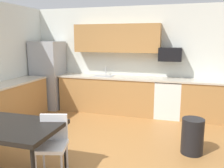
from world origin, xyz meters
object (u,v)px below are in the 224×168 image
object	(u,v)px
microwave	(170,54)
dining_table	(8,129)
oven_range	(168,99)
chair_near_table	(53,140)
trash_bin	(192,136)
refrigerator	(49,75)

from	to	relation	value
microwave	dining_table	xyz separation A→B (m)	(-1.94, -3.33, -0.84)
oven_range	chair_near_table	world-z (taller)	oven_range
microwave	trash_bin	distance (m)	2.34
refrigerator	chair_near_table	world-z (taller)	refrigerator
chair_near_table	oven_range	bearing A→B (deg)	65.53
dining_table	refrigerator	bearing A→B (deg)	112.11
chair_near_table	trash_bin	size ratio (longest dim) A/B	1.42
chair_near_table	microwave	bearing A→B (deg)	66.22
microwave	trash_bin	xyz separation A→B (m)	(0.51, -1.93, -1.22)
dining_table	chair_near_table	distance (m)	0.61
dining_table	oven_range	bearing A→B (deg)	58.99
oven_range	dining_table	bearing A→B (deg)	-121.01
oven_range	trash_bin	size ratio (longest dim) A/B	1.52
dining_table	microwave	bearing A→B (deg)	59.75
refrigerator	chair_near_table	bearing A→B (deg)	-58.18
dining_table	trash_bin	distance (m)	2.85
oven_range	microwave	xyz separation A→B (m)	(0.00, 0.10, 1.07)
refrigerator	oven_range	bearing A→B (deg)	1.42
oven_range	dining_table	world-z (taller)	oven_range
refrigerator	trash_bin	distance (m)	4.17
dining_table	trash_bin	world-z (taller)	dining_table
chair_near_table	trash_bin	distance (m)	2.26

